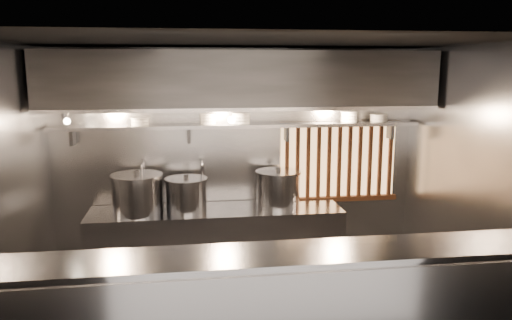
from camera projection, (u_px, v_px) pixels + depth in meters
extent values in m
plane|color=black|center=(254.00, 42.00, 4.54)|extent=(4.50, 4.50, 0.00)
plane|color=gray|center=(238.00, 162.00, 6.26)|extent=(4.50, 0.00, 4.50)
plane|color=gray|center=(7.00, 199.00, 4.49)|extent=(0.00, 3.00, 3.00)
plane|color=gray|center=(471.00, 183.00, 5.11)|extent=(0.00, 3.00, 3.00)
cube|color=gray|center=(270.00, 255.00, 3.93)|extent=(4.50, 0.56, 0.03)
cube|color=gray|center=(217.00, 245.00, 6.03)|extent=(3.00, 0.70, 0.90)
cube|color=gray|center=(239.00, 125.00, 6.00)|extent=(4.40, 0.34, 0.04)
cube|color=#2D2D30|center=(241.00, 80.00, 5.68)|extent=(4.40, 0.80, 0.65)
cube|color=gray|center=(245.00, 110.00, 5.35)|extent=(4.40, 0.03, 0.04)
cube|color=#FEBD72|center=(338.00, 161.00, 6.42)|extent=(1.50, 0.02, 0.92)
cube|color=brown|center=(340.00, 124.00, 6.28)|extent=(1.56, 0.06, 0.06)
cube|color=brown|center=(338.00, 199.00, 6.46)|extent=(1.56, 0.06, 0.06)
cube|color=brown|center=(287.00, 163.00, 6.28)|extent=(0.04, 0.04, 0.92)
cube|color=brown|center=(298.00, 163.00, 6.30)|extent=(0.04, 0.04, 0.92)
cube|color=brown|center=(308.00, 163.00, 6.32)|extent=(0.04, 0.04, 0.92)
cube|color=brown|center=(319.00, 162.00, 6.34)|extent=(0.04, 0.04, 0.92)
cube|color=brown|center=(329.00, 162.00, 6.36)|extent=(0.04, 0.04, 0.92)
cube|color=brown|center=(339.00, 162.00, 6.37)|extent=(0.04, 0.04, 0.92)
cube|color=brown|center=(350.00, 161.00, 6.39)|extent=(0.04, 0.04, 0.92)
cube|color=brown|center=(360.00, 161.00, 6.41)|extent=(0.04, 0.04, 0.92)
cube|color=brown|center=(370.00, 161.00, 6.43)|extent=(0.04, 0.04, 0.92)
cube|color=brown|center=(380.00, 161.00, 6.45)|extent=(0.04, 0.04, 0.92)
cube|color=brown|center=(390.00, 160.00, 6.47)|extent=(0.05, 0.04, 0.92)
cylinder|color=silver|center=(145.00, 182.00, 6.09)|extent=(0.03, 0.03, 0.48)
sphere|color=silver|center=(144.00, 163.00, 6.05)|extent=(0.04, 0.04, 0.04)
cylinder|color=silver|center=(143.00, 165.00, 5.92)|extent=(0.03, 0.26, 0.03)
sphere|color=silver|center=(142.00, 167.00, 5.79)|extent=(0.04, 0.04, 0.04)
cylinder|color=silver|center=(142.00, 173.00, 5.81)|extent=(0.03, 0.03, 0.14)
cylinder|color=silver|center=(202.00, 180.00, 6.19)|extent=(0.03, 0.03, 0.48)
sphere|color=silver|center=(202.00, 161.00, 6.14)|extent=(0.04, 0.04, 0.04)
cylinder|color=silver|center=(202.00, 163.00, 6.02)|extent=(0.03, 0.26, 0.03)
sphere|color=silver|center=(202.00, 165.00, 5.89)|extent=(0.04, 0.04, 0.04)
cylinder|color=silver|center=(203.00, 171.00, 5.90)|extent=(0.03, 0.03, 0.14)
cone|color=gray|center=(64.00, 115.00, 5.24)|extent=(0.25, 0.27, 0.20)
sphere|color=#FFE0B2|center=(67.00, 121.00, 5.24)|extent=(0.07, 0.07, 0.07)
cylinder|color=#2D2D30|center=(66.00, 107.00, 5.33)|extent=(0.02, 0.22, 0.02)
cylinder|color=#2D2D30|center=(231.00, 113.00, 5.84)|extent=(0.01, 0.01, 0.12)
sphere|color=#FFE0B2|center=(231.00, 120.00, 5.85)|extent=(0.09, 0.09, 0.09)
cylinder|color=gray|center=(187.00, 196.00, 5.87)|extent=(0.53, 0.53, 0.36)
cylinder|color=gray|center=(186.00, 179.00, 5.83)|extent=(0.56, 0.56, 0.03)
cylinder|color=#2D2D30|center=(186.00, 177.00, 5.82)|extent=(0.06, 0.06, 0.04)
cylinder|color=gray|center=(137.00, 195.00, 5.75)|extent=(0.60, 0.60, 0.43)
cylinder|color=gray|center=(137.00, 176.00, 5.71)|extent=(0.63, 0.63, 0.03)
cylinder|color=#2D2D30|center=(136.00, 173.00, 5.71)|extent=(0.06, 0.06, 0.04)
cylinder|color=gray|center=(278.00, 190.00, 6.06)|extent=(0.62, 0.62, 0.41)
cylinder|color=gray|center=(278.00, 172.00, 6.02)|extent=(0.66, 0.66, 0.03)
cylinder|color=#2D2D30|center=(278.00, 169.00, 6.01)|extent=(0.06, 0.06, 0.04)
cylinder|color=white|center=(140.00, 124.00, 5.83)|extent=(0.20, 0.20, 0.03)
cylinder|color=white|center=(140.00, 120.00, 5.82)|extent=(0.20, 0.20, 0.03)
cylinder|color=white|center=(140.00, 118.00, 5.82)|extent=(0.22, 0.22, 0.01)
cylinder|color=white|center=(209.00, 123.00, 5.94)|extent=(0.19, 0.19, 0.03)
cylinder|color=white|center=(208.00, 119.00, 5.93)|extent=(0.19, 0.19, 0.03)
cylinder|color=white|center=(208.00, 116.00, 5.93)|extent=(0.19, 0.19, 0.03)
cylinder|color=white|center=(208.00, 114.00, 5.92)|extent=(0.20, 0.20, 0.01)
cylinder|color=white|center=(241.00, 122.00, 5.99)|extent=(0.22, 0.22, 0.03)
cylinder|color=white|center=(241.00, 119.00, 5.99)|extent=(0.22, 0.22, 0.03)
cylinder|color=white|center=(241.00, 116.00, 5.98)|extent=(0.22, 0.22, 0.03)
cylinder|color=white|center=(241.00, 113.00, 5.97)|extent=(0.24, 0.24, 0.01)
cylinder|color=white|center=(349.00, 120.00, 6.18)|extent=(0.20, 0.20, 0.03)
cylinder|color=white|center=(349.00, 117.00, 6.17)|extent=(0.20, 0.20, 0.03)
cylinder|color=white|center=(349.00, 114.00, 6.16)|extent=(0.20, 0.20, 0.03)
cylinder|color=white|center=(349.00, 112.00, 6.16)|extent=(0.22, 0.22, 0.01)
cylinder|color=white|center=(379.00, 120.00, 6.23)|extent=(0.21, 0.21, 0.03)
cylinder|color=white|center=(379.00, 117.00, 6.22)|extent=(0.21, 0.21, 0.03)
cylinder|color=white|center=(379.00, 115.00, 6.22)|extent=(0.22, 0.22, 0.01)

